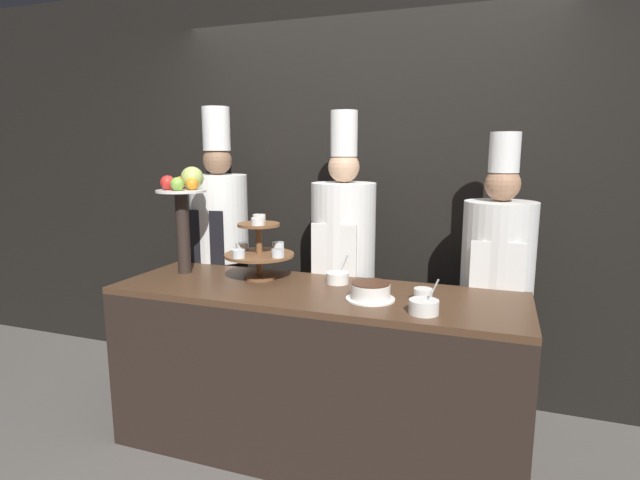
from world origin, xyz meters
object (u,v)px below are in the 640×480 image
object	(u,v)px
cake_round	(370,291)
chef_center_left	(343,256)
tiered_stand	(259,248)
serving_bowl_far	(338,278)
chef_center_right	(497,277)
serving_bowl_near	(424,307)
cup_white	(423,295)
chef_left	(220,241)
fruit_pedestal	(184,200)

from	to	relation	value
cake_round	chef_center_left	distance (m)	0.68
tiered_stand	serving_bowl_far	size ratio (longest dim) A/B	2.44
chef_center_right	cake_round	bearing A→B (deg)	-134.50
serving_bowl_near	chef_center_left	world-z (taller)	chef_center_left
tiered_stand	chef_center_left	world-z (taller)	chef_center_left
cup_white	serving_bowl_far	world-z (taller)	serving_bowl_far
cake_round	serving_bowl_far	bearing A→B (deg)	135.97
cake_round	cup_white	bearing A→B (deg)	11.49
tiered_stand	serving_bowl_far	world-z (taller)	tiered_stand
cake_round	serving_bowl_near	world-z (taller)	serving_bowl_near
tiered_stand	chef_left	bearing A→B (deg)	140.87
tiered_stand	serving_bowl_near	size ratio (longest dim) A/B	2.39
fruit_pedestal	cake_round	distance (m)	1.25
fruit_pedestal	chef_center_right	xyz separation A→B (m)	(1.76, 0.42, -0.41)
cake_round	chef_center_right	size ratio (longest dim) A/B	0.14
fruit_pedestal	serving_bowl_far	size ratio (longest dim) A/B	3.88
cup_white	chef_left	xyz separation A→B (m)	(-1.44, 0.54, 0.09)
chef_left	chef_center_left	size ratio (longest dim) A/B	1.02
cup_white	serving_bowl_far	size ratio (longest dim) A/B	0.55
fruit_pedestal	serving_bowl_near	size ratio (longest dim) A/B	3.81
fruit_pedestal	cake_round	world-z (taller)	fruit_pedestal
cake_round	cup_white	distance (m)	0.25
fruit_pedestal	serving_bowl_far	distance (m)	1.02
serving_bowl_near	chef_center_left	xyz separation A→B (m)	(-0.60, 0.72, 0.05)
chef_center_left	chef_left	bearing A→B (deg)	179.99
cup_white	serving_bowl_near	xyz separation A→B (m)	(0.03, -0.18, -0.00)
tiered_stand	chef_center_left	size ratio (longest dim) A/B	0.21
chef_left	chef_center_right	bearing A→B (deg)	-0.00
fruit_pedestal	cup_white	bearing A→B (deg)	-4.95
chef_center_right	chef_center_left	bearing A→B (deg)	-179.99
chef_left	chef_center_right	size ratio (longest dim) A/B	1.10
cup_white	chef_center_right	xyz separation A→B (m)	(0.33, 0.54, -0.01)
serving_bowl_near	chef_left	world-z (taller)	chef_left
serving_bowl_far	chef_center_left	distance (m)	0.37
tiered_stand	chef_center_right	bearing A→B (deg)	17.59
tiered_stand	chef_center_right	size ratio (longest dim) A/B	0.23
serving_bowl_near	chef_center_left	distance (m)	0.94
serving_bowl_far	chef_left	bearing A→B (deg)	159.54
chef_center_right	serving_bowl_near	bearing A→B (deg)	-112.90
serving_bowl_far	chef_center_right	world-z (taller)	chef_center_right
tiered_stand	cake_round	size ratio (longest dim) A/B	1.64
fruit_pedestal	cake_round	xyz separation A→B (m)	(1.17, -0.17, -0.39)
serving_bowl_near	cake_round	bearing A→B (deg)	155.54
serving_bowl_far	cake_round	bearing A→B (deg)	-44.03
serving_bowl_near	serving_bowl_far	world-z (taller)	serving_bowl_near
chef_center_left	chef_center_right	world-z (taller)	chef_center_left
cup_white	chef_left	size ratio (longest dim) A/B	0.05
cup_white	chef_center_left	size ratio (longest dim) A/B	0.05
serving_bowl_near	chef_center_left	bearing A→B (deg)	130.01
serving_bowl_near	serving_bowl_far	xyz separation A→B (m)	(-0.52, 0.36, -0.00)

